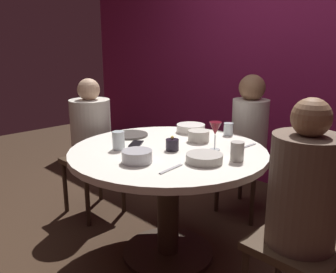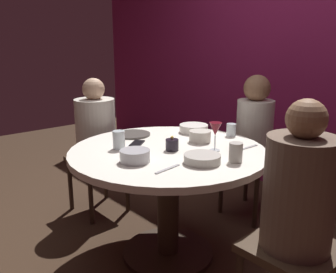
{
  "view_description": "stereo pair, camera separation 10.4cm",
  "coord_description": "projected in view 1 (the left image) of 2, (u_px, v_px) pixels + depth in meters",
  "views": [
    {
      "loc": [
        1.52,
        -1.48,
        1.38
      ],
      "look_at": [
        0.0,
        0.0,
        0.82
      ],
      "focal_mm": 38.22,
      "sensor_mm": 36.0,
      "label": 1
    },
    {
      "loc": [
        1.59,
        -1.4,
        1.38
      ],
      "look_at": [
        0.0,
        0.0,
        0.82
      ],
      "focal_mm": 38.22,
      "sensor_mm": 36.0,
      "label": 2
    }
  ],
  "objects": [
    {
      "name": "cell_phone",
      "position": [
        136.0,
        144.0,
        2.31
      ],
      "size": [
        0.14,
        0.15,
        0.01
      ],
      "primitive_type": "cube",
      "rotation": [
        0.0,
        0.0,
        0.64
      ],
      "color": "black",
      "rests_on": "dining_table"
    },
    {
      "name": "seated_diner_back",
      "position": [
        250.0,
        129.0,
        2.83
      ],
      "size": [
        0.4,
        0.4,
        1.14
      ],
      "rotation": [
        0.0,
        0.0,
        4.71
      ],
      "color": "#3F2D1E",
      "rests_on": "ground"
    },
    {
      "name": "bowl_serving_large",
      "position": [
        137.0,
        156.0,
        1.96
      ],
      "size": [
        0.17,
        0.17,
        0.07
      ],
      "primitive_type": "cylinder",
      "color": "#B7B7BC",
      "rests_on": "dining_table"
    },
    {
      "name": "seated_diner_left",
      "position": [
        91.0,
        132.0,
        2.83
      ],
      "size": [
        0.4,
        0.4,
        1.11
      ],
      "rotation": [
        0.0,
        0.0,
        6.28
      ],
      "color": "#3F2D1E",
      "rests_on": "ground"
    },
    {
      "name": "dinner_plate",
      "position": [
        130.0,
        135.0,
        2.52
      ],
      "size": [
        0.25,
        0.25,
        0.01
      ],
      "primitive_type": "cylinder",
      "color": "#4C4742",
      "rests_on": "dining_table"
    },
    {
      "name": "knife_near_plate",
      "position": [
        247.0,
        146.0,
        2.25
      ],
      "size": [
        0.02,
        0.18,
        0.01
      ],
      "primitive_type": "cube",
      "rotation": [
        0.0,
        0.0,
        -0.02
      ],
      "color": "#B7B7BC",
      "rests_on": "dining_table"
    },
    {
      "name": "candle_holder",
      "position": [
        172.0,
        145.0,
        2.18
      ],
      "size": [
        0.08,
        0.08,
        0.09
      ],
      "color": "black",
      "rests_on": "dining_table"
    },
    {
      "name": "bowl_sauce_side",
      "position": [
        191.0,
        128.0,
        2.62
      ],
      "size": [
        0.21,
        0.21,
        0.06
      ],
      "primitive_type": "cylinder",
      "color": "silver",
      "rests_on": "dining_table"
    },
    {
      "name": "cup_near_candle",
      "position": [
        118.0,
        140.0,
        2.19
      ],
      "size": [
        0.08,
        0.08,
        0.11
      ],
      "primitive_type": "cylinder",
      "color": "silver",
      "rests_on": "dining_table"
    },
    {
      "name": "wine_glass",
      "position": [
        215.0,
        130.0,
        2.16
      ],
      "size": [
        0.08,
        0.08,
        0.18
      ],
      "color": "silver",
      "rests_on": "dining_table"
    },
    {
      "name": "back_wall",
      "position": [
        300.0,
        51.0,
        3.17
      ],
      "size": [
        6.0,
        0.1,
        2.6
      ],
      "primitive_type": "cube",
      "color": "maroon",
      "rests_on": "ground"
    },
    {
      "name": "bowl_small_white",
      "position": [
        199.0,
        136.0,
        2.37
      ],
      "size": [
        0.14,
        0.14,
        0.07
      ],
      "primitive_type": "cylinder",
      "color": "beige",
      "rests_on": "dining_table"
    },
    {
      "name": "bowl_salad_center",
      "position": [
        204.0,
        158.0,
        1.96
      ],
      "size": [
        0.2,
        0.2,
        0.05
      ],
      "primitive_type": "cylinder",
      "color": "#B2ADA3",
      "rests_on": "dining_table"
    },
    {
      "name": "cup_by_right_diner",
      "position": [
        228.0,
        129.0,
        2.53
      ],
      "size": [
        0.07,
        0.07,
        0.09
      ],
      "primitive_type": "cylinder",
      "color": "silver",
      "rests_on": "dining_table"
    },
    {
      "name": "ground_plane",
      "position": [
        168.0,
        254.0,
        2.4
      ],
      "size": [
        8.0,
        8.0,
        0.0
      ],
      "primitive_type": "plane",
      "color": "#382619"
    },
    {
      "name": "cup_by_left_diner",
      "position": [
        237.0,
        151.0,
        1.98
      ],
      "size": [
        0.08,
        0.08,
        0.11
      ],
      "primitive_type": "cylinder",
      "color": "#B2ADA3",
      "rests_on": "dining_table"
    },
    {
      "name": "seated_diner_right",
      "position": [
        303.0,
        195.0,
        1.61
      ],
      "size": [
        0.4,
        0.4,
        1.15
      ],
      "rotation": [
        0.0,
        0.0,
        3.14
      ],
      "color": "#3F2D1E",
      "rests_on": "ground"
    },
    {
      "name": "fork_near_plate",
      "position": [
        171.0,
        169.0,
        1.85
      ],
      "size": [
        0.04,
        0.18,
        0.01
      ],
      "primitive_type": "cube",
      "rotation": [
        0.0,
        0.0,
        0.12
      ],
      "color": "#B7B7BC",
      "rests_on": "dining_table"
    },
    {
      "name": "dining_table",
      "position": [
        168.0,
        175.0,
        2.25
      ],
      "size": [
        1.22,
        1.22,
        0.74
      ],
      "color": "silver",
      "rests_on": "ground"
    }
  ]
}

